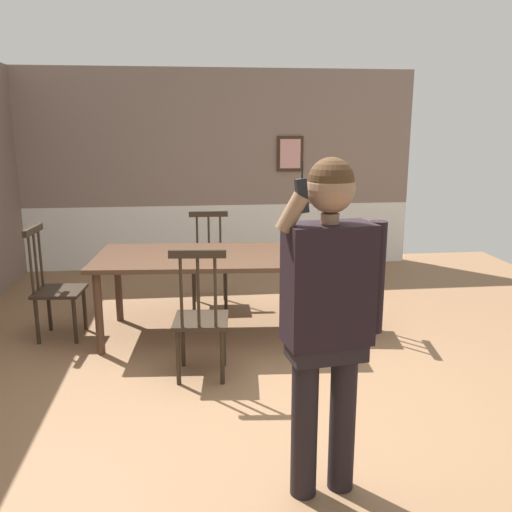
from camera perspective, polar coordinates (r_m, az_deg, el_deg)
ground_plane at (r=4.28m, az=-1.06°, el=-13.49°), size 8.31×8.31×0.00m
room_back_partition at (r=7.62m, az=-3.91°, el=8.48°), size 5.36×0.17×2.68m
dining_table at (r=5.09m, az=-5.28°, el=-0.71°), size 2.07×1.18×0.78m
chair_near_window at (r=5.27m, az=10.03°, el=-3.03°), size 0.50×0.50×0.97m
chair_by_doorway at (r=5.40m, az=-20.14°, el=-3.05°), size 0.45×0.45×1.05m
chair_at_table_head at (r=6.03m, az=-4.87°, el=-0.61°), size 0.44×0.44×1.02m
chair_opposite_corner at (r=4.28m, az=-5.77°, el=-6.36°), size 0.45×0.45×1.06m
person_figure at (r=2.79m, az=7.53°, el=-5.18°), size 0.58×0.29×1.79m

